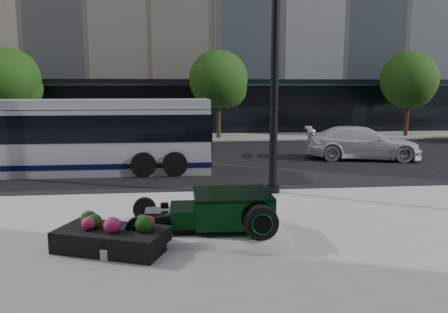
{
  "coord_description": "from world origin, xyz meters",
  "views": [
    {
      "loc": [
        -1.65,
        -15.55,
        3.39
      ],
      "look_at": [
        -0.2,
        -1.77,
        1.2
      ],
      "focal_mm": 35.0,
      "sensor_mm": 36.0,
      "label": 1
    }
  ],
  "objects": [
    {
      "name": "street_trees",
      "position": [
        1.15,
        13.07,
        3.77
      ],
      "size": [
        29.8,
        3.8,
        5.7
      ],
      "color": "black",
      "rests_on": "sidewalk_far"
    },
    {
      "name": "flower_planter",
      "position": [
        -3.03,
        -6.87,
        0.38
      ],
      "size": [
        2.44,
        1.81,
        0.71
      ],
      "color": "black",
      "rests_on": "sidewalk_near"
    },
    {
      "name": "ground",
      "position": [
        0.0,
        0.0,
        0.0
      ],
      "size": [
        120.0,
        120.0,
        0.0
      ],
      "primitive_type": "plane",
      "color": "black",
      "rests_on": "ground"
    },
    {
      "name": "sidewalk_far",
      "position": [
        0.0,
        14.0,
        0.06
      ],
      "size": [
        70.0,
        4.0,
        0.12
      ],
      "primitive_type": "cube",
      "color": "gray",
      "rests_on": "ground"
    },
    {
      "name": "transit_bus",
      "position": [
        -6.38,
        2.4,
        1.49
      ],
      "size": [
        12.12,
        2.88,
        2.92
      ],
      "color": "#B8BDC3",
      "rests_on": "ground"
    },
    {
      "name": "white_sedan",
      "position": [
        7.09,
        4.32,
        0.78
      ],
      "size": [
        5.71,
        3.27,
        1.56
      ],
      "primitive_type": "imported",
      "rotation": [
        0.0,
        0.0,
        1.36
      ],
      "color": "silver",
      "rests_on": "ground"
    },
    {
      "name": "hot_rod",
      "position": [
        -0.7,
        -6.13,
        0.7
      ],
      "size": [
        3.22,
        2.0,
        0.81
      ],
      "color": "black",
      "rests_on": "display_plinth"
    },
    {
      "name": "display_plinth",
      "position": [
        -1.03,
        -6.13,
        0.2
      ],
      "size": [
        3.4,
        1.8,
        0.15
      ],
      "primitive_type": "cube",
      "color": "silver",
      "rests_on": "sidewalk_near"
    },
    {
      "name": "lamppost",
      "position": [
        1.29,
        -2.32,
        3.88
      ],
      "size": [
        0.45,
        0.45,
        8.14
      ],
      "color": "black",
      "rests_on": "sidewalk_near"
    },
    {
      "name": "info_plaque",
      "position": [
        -3.0,
        -7.3,
        0.24
      ],
      "size": [
        0.45,
        0.37,
        0.31
      ],
      "color": "silver",
      "rests_on": "sidewalk_near"
    }
  ]
}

